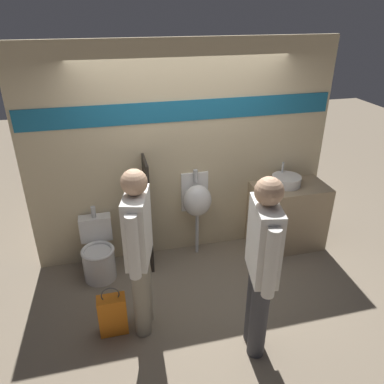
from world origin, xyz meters
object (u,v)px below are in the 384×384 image
at_px(sink_basin, 286,181).
at_px(person_in_vest, 262,263).
at_px(cell_phone, 274,192).
at_px(toilet, 98,255).
at_px(shopping_bag, 113,314).
at_px(person_with_lanyard, 139,248).
at_px(urinal_near_counter, 197,200).

relative_size(sink_basin, person_in_vest, 0.21).
distance_m(cell_phone, person_in_vest, 1.61).
bearing_deg(cell_phone, sink_basin, 34.16).
relative_size(toilet, person_in_vest, 0.47).
xyz_separation_m(person_in_vest, shopping_bag, (-1.32, 0.51, -0.78)).
bearing_deg(shopping_bag, person_with_lanyard, 0.29).
xyz_separation_m(toilet, person_in_vest, (1.43, -1.47, 0.71)).
height_order(sink_basin, person_in_vest, person_in_vest).
bearing_deg(person_with_lanyard, cell_phone, -48.25).
bearing_deg(person_with_lanyard, toilet, 38.96).
xyz_separation_m(urinal_near_counter, toilet, (-1.28, -0.17, -0.49)).
relative_size(sink_basin, cell_phone, 2.69).
bearing_deg(person_in_vest, toilet, 55.23).
bearing_deg(urinal_near_counter, toilet, -172.36).
bearing_deg(person_with_lanyard, shopping_bag, 105.57).
distance_m(cell_phone, person_with_lanyard, 2.00).
bearing_deg(shopping_bag, sink_basin, 24.25).
xyz_separation_m(sink_basin, toilet, (-2.45, -0.09, -0.67)).
height_order(toilet, person_with_lanyard, person_with_lanyard).
bearing_deg(sink_basin, toilet, -177.89).
distance_m(cell_phone, toilet, 2.30).
bearing_deg(urinal_near_counter, cell_phone, -14.67).
distance_m(sink_basin, toilet, 2.54).
xyz_separation_m(urinal_near_counter, person_in_vest, (0.15, -1.64, 0.22)).
relative_size(person_in_vest, shopping_bag, 3.19).
bearing_deg(shopping_bag, urinal_near_counter, 44.17).
bearing_deg(shopping_bag, cell_phone, 23.00).
distance_m(toilet, person_with_lanyard, 1.26).
relative_size(toilet, shopping_bag, 1.50).
bearing_deg(cell_phone, person_with_lanyard, -153.53).
height_order(sink_basin, cell_phone, sink_basin).
distance_m(urinal_near_counter, person_with_lanyard, 1.44).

